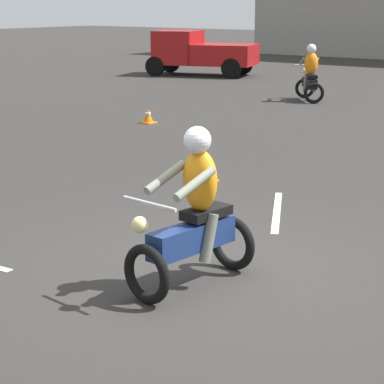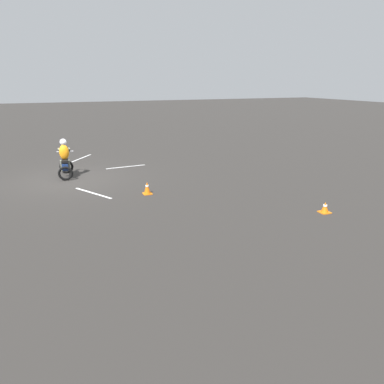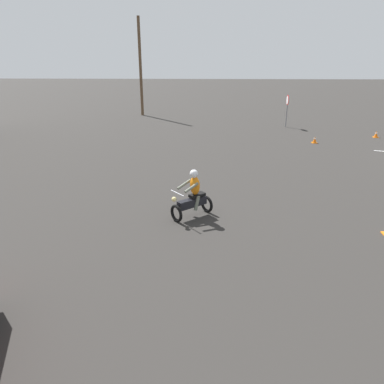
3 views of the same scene
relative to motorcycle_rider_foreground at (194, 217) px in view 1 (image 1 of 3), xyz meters
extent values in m
plane|color=#2D2B28|center=(-0.10, 0.45, -0.73)|extent=(120.00, 120.00, 0.00)
torus|color=black|center=(-0.07, -0.68, -0.43)|extent=(0.61, 0.16, 0.60)
torus|color=black|center=(0.07, 0.61, -0.43)|extent=(0.61, 0.16, 0.60)
cube|color=navy|center=(0.00, -0.03, -0.21)|extent=(0.36, 1.12, 0.28)
cube|color=black|center=(0.02, 0.18, 0.01)|extent=(0.32, 0.58, 0.10)
cylinder|color=silver|center=(-0.07, -0.63, 0.27)|extent=(0.70, 0.11, 0.04)
sphere|color=#F2E08C|center=(-0.08, -0.76, 0.09)|extent=(0.18, 0.18, 0.16)
ellipsoid|color=orange|center=(0.01, 0.08, 0.37)|extent=(0.43, 0.32, 0.64)
cylinder|color=slate|center=(-0.22, -0.19, 0.42)|extent=(0.15, 0.55, 0.27)
cylinder|color=slate|center=(0.18, -0.23, 0.42)|extent=(0.15, 0.55, 0.27)
cylinder|color=slate|center=(-0.13, 0.08, -0.21)|extent=(0.15, 0.26, 0.51)
cylinder|color=slate|center=(0.15, 0.05, -0.21)|extent=(0.15, 0.26, 0.51)
sphere|color=silver|center=(0.00, 0.04, 0.79)|extent=(0.31, 0.31, 0.28)
torus|color=black|center=(-6.46, 14.44, -0.43)|extent=(0.53, 0.46, 0.60)
torus|color=black|center=(-5.63, 13.44, -0.43)|extent=(0.53, 0.46, 0.60)
cube|color=black|center=(-6.04, 13.94, -0.21)|extent=(0.89, 1.00, 0.28)
cube|color=black|center=(-5.90, 13.77, 0.01)|extent=(0.56, 0.60, 0.10)
cylinder|color=silver|center=(-6.43, 14.40, 0.27)|extent=(0.56, 0.47, 0.04)
sphere|color=#F2E08C|center=(-6.51, 14.50, 0.09)|extent=(0.23, 0.23, 0.16)
ellipsoid|color=orange|center=(-5.97, 13.85, 0.37)|extent=(0.49, 0.47, 0.64)
cylinder|color=slate|center=(-6.00, 14.21, 0.42)|extent=(0.42, 0.48, 0.27)
cylinder|color=slate|center=(-6.31, 13.95, 0.42)|extent=(0.42, 0.48, 0.27)
cylinder|color=slate|center=(-5.87, 13.95, -0.21)|extent=(0.25, 0.27, 0.51)
cylinder|color=slate|center=(-6.09, 13.77, -0.21)|extent=(0.25, 0.27, 0.51)
sphere|color=silver|center=(-5.99, 13.88, 0.79)|extent=(0.39, 0.39, 0.28)
cylinder|color=black|center=(-14.98, 18.68, -0.35)|extent=(0.80, 0.47, 0.76)
cylinder|color=black|center=(-14.46, 17.07, -0.35)|extent=(0.80, 0.47, 0.76)
cylinder|color=black|center=(-12.03, 19.63, -0.35)|extent=(0.80, 0.47, 0.76)
cylinder|color=black|center=(-11.51, 18.02, -0.35)|extent=(0.80, 0.47, 0.76)
cube|color=maroon|center=(-12.30, 18.66, 0.10)|extent=(2.87, 2.54, 0.80)
cube|color=maroon|center=(-14.10, 18.07, 0.35)|extent=(2.11, 2.30, 1.30)
cube|color=black|center=(-14.72, 17.87, 0.70)|extent=(0.64, 1.66, 0.56)
cube|color=orange|center=(-2.55, 3.78, -0.71)|extent=(0.32, 0.32, 0.03)
cone|color=orange|center=(-2.55, 3.78, -0.48)|extent=(0.24, 0.24, 0.43)
cylinder|color=white|center=(-2.55, 3.78, -0.42)|extent=(0.13, 0.13, 0.05)
cube|color=orange|center=(-7.18, 7.87, -0.71)|extent=(0.32, 0.32, 0.03)
cone|color=orange|center=(-7.18, 7.87, -0.54)|extent=(0.24, 0.24, 0.32)
cylinder|color=white|center=(-7.18, 7.87, -0.49)|extent=(0.13, 0.13, 0.05)
cube|color=silver|center=(-0.71, 2.92, -0.72)|extent=(1.10, 1.90, 0.01)
camera|label=1|loc=(4.33, -5.89, 2.14)|focal=70.00mm
camera|label=2|loc=(0.93, 16.58, 3.30)|focal=35.00mm
camera|label=3|loc=(-17.64, 13.58, 4.57)|focal=35.00mm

